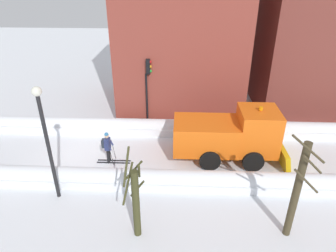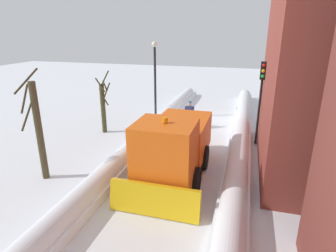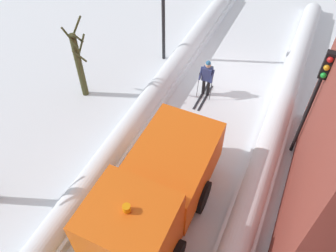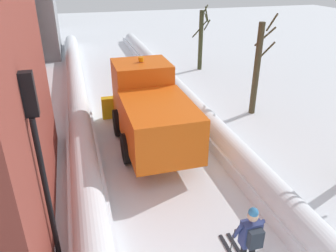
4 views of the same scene
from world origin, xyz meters
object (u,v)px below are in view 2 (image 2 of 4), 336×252
at_px(street_lamp, 155,71).
at_px(bare_tree_near, 103,106).
at_px(traffic_light_pole, 261,88).
at_px(bare_tree_mid, 38,130).
at_px(plow_truck, 174,145).
at_px(skier, 189,113).

distance_m(street_lamp, bare_tree_near, 4.73).
height_order(traffic_light_pole, bare_tree_mid, bare_tree_mid).
relative_size(plow_truck, bare_tree_near, 1.57).
xyz_separation_m(skier, bare_tree_mid, (4.66, 8.10, 1.20)).
bearing_deg(bare_tree_mid, plow_truck, -163.35).
height_order(traffic_light_pole, bare_tree_near, traffic_light_pole).
bearing_deg(bare_tree_mid, bare_tree_near, -87.60).
height_order(plow_truck, street_lamp, street_lamp).
bearing_deg(plow_truck, skier, -83.92).
distance_m(bare_tree_near, bare_tree_mid, 5.91).
distance_m(traffic_light_pole, street_lamp, 7.82).
relative_size(skier, bare_tree_near, 0.47).
height_order(skier, street_lamp, street_lamp).
relative_size(traffic_light_pole, street_lamp, 0.85).
distance_m(traffic_light_pole, bare_tree_mid, 10.87).
relative_size(traffic_light_pole, bare_tree_near, 1.19).
xyz_separation_m(bare_tree_near, bare_tree_mid, (-0.25, 5.88, 0.52)).
xyz_separation_m(plow_truck, bare_tree_near, (5.59, -4.28, 0.20)).
relative_size(street_lamp, bare_tree_near, 1.40).
bearing_deg(bare_tree_near, bare_tree_mid, 92.40).
bearing_deg(street_lamp, bare_tree_near, 62.59).
bearing_deg(plow_truck, street_lamp, -66.55).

